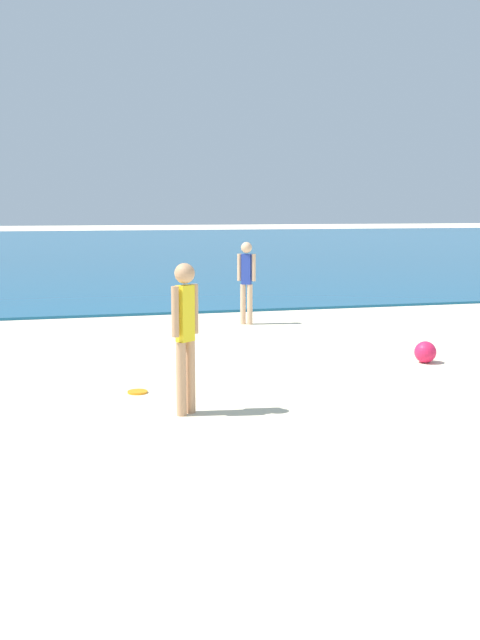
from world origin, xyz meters
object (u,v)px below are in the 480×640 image
Objects in this scene: person_standing at (185,329)px; beach_ball at (425,352)px; person_distant at (246,278)px; frisbee at (138,392)px.

person_standing reaches higher than beach_ball.
person_standing is at bearing -80.09° from person_distant.
beach_ball is (3.98, 1.83, -0.81)m from person_standing.
person_standing is at bearing -155.36° from beach_ball.
frisbee is 5.75m from person_distant.
person_standing is 4.46m from beach_ball.
person_distant is at bearing 32.93° from person_standing.
person_standing is 1.51m from frisbee.
frisbee is 0.77× the size of beach_ball.
person_distant reaches higher than frisbee.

